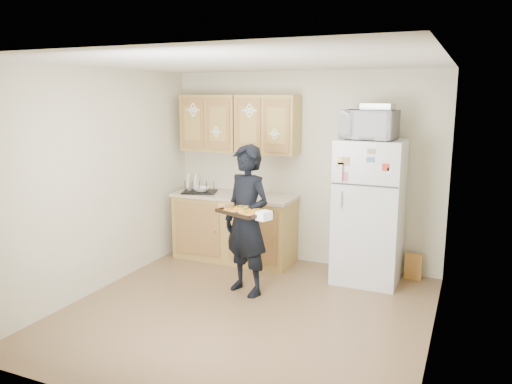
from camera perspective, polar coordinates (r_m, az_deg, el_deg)
floor at (r=5.29m, az=-1.21°, el=-13.55°), size 3.60×3.60×0.00m
ceiling at (r=4.82m, az=-1.33°, el=14.59°), size 3.60×3.60×0.00m
wall_back at (r=6.55m, az=5.41°, el=2.66°), size 3.60×0.04×2.50m
wall_front at (r=3.41m, az=-14.24°, el=-5.57°), size 3.60×0.04×2.50m
wall_left at (r=5.88m, az=-17.37°, el=1.23°), size 0.04×3.60×2.50m
wall_right at (r=4.47m, az=20.17°, el=-1.96°), size 0.04×3.60×2.50m
refrigerator at (r=6.04m, az=12.80°, el=-2.16°), size 0.75×0.70×1.70m
base_cabinet at (r=6.75m, az=-2.47°, el=-4.17°), size 1.60×0.60×0.86m
countertop at (r=6.64m, az=-2.50°, el=-0.43°), size 1.64×0.64×0.04m
upper_cab_left at (r=6.83m, az=-5.11°, el=7.85°), size 0.80×0.33×0.75m
upper_cab_right at (r=6.47m, az=1.33°, el=7.72°), size 0.80×0.33×0.75m
cereal_box at (r=6.39m, az=17.53°, el=-8.12°), size 0.20×0.07×0.32m
person at (r=5.51m, az=-1.06°, el=-3.28°), size 0.71×0.59×1.68m
baking_tray at (r=5.18m, az=-1.34°, el=-2.31°), size 0.60×0.52×0.04m
pizza_front_left at (r=5.20m, az=-2.90°, el=-2.06°), size 0.17×0.17×0.02m
pizza_front_right at (r=5.04m, az=-1.08°, el=-2.48°), size 0.17×0.17×0.02m
pizza_back_left at (r=5.32m, az=-1.59°, el=-1.77°), size 0.17×0.17×0.02m
pizza_back_right at (r=5.16m, az=0.23°, el=-2.17°), size 0.17×0.17×0.02m
pizza_center at (r=5.18m, az=-1.34°, el=-2.11°), size 0.17×0.17×0.02m
microwave at (r=5.85m, az=12.78°, el=7.50°), size 0.64×0.46×0.33m
foil_pan at (r=5.86m, az=13.74°, el=9.46°), size 0.36×0.27×0.07m
dish_rack at (r=6.77m, az=-6.48°, el=0.66°), size 0.52×0.45×0.18m
bowl at (r=6.76m, az=-6.21°, el=0.32°), size 0.23×0.23×0.06m
soap_bottle at (r=6.34m, az=0.35°, el=0.03°), size 0.09×0.09×0.18m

